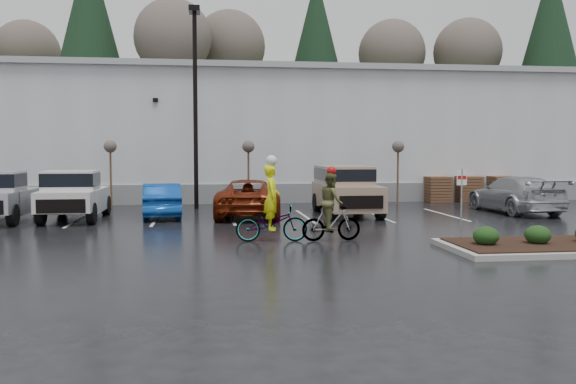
{
  "coord_description": "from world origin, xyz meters",
  "views": [
    {
      "loc": [
        -3.49,
        -16.53,
        2.76
      ],
      "look_at": [
        -0.75,
        4.09,
        1.3
      ],
      "focal_mm": 38.0,
      "sensor_mm": 36.0,
      "label": 1
    }
  ],
  "objects": [
    {
      "name": "cyclist_hivis",
      "position": [
        -1.59,
        1.5,
        0.79
      ],
      "size": [
        2.18,
        0.89,
        2.59
      ],
      "rotation": [
        0.0,
        0.0,
        1.5
      ],
      "color": "#3F3F44",
      "rests_on": "ground"
    },
    {
      "name": "ground",
      "position": [
        0.0,
        0.0,
        0.0
      ],
      "size": [
        120.0,
        120.0,
        0.0
      ],
      "primitive_type": "plane",
      "color": "black",
      "rests_on": "ground"
    },
    {
      "name": "shrub_a",
      "position": [
        4.0,
        -1.0,
        0.41
      ],
      "size": [
        0.7,
        0.7,
        0.52
      ],
      "primitive_type": "ellipsoid",
      "color": "black",
      "rests_on": "curb_island"
    },
    {
      "name": "car_far_silver",
      "position": [
        9.82,
        8.41,
        0.79
      ],
      "size": [
        2.4,
        5.54,
        1.59
      ],
      "primitive_type": "imported",
      "rotation": [
        0.0,
        0.0,
        3.17
      ],
      "color": "#ABAFB3",
      "rests_on": "ground"
    },
    {
      "name": "warehouse",
      "position": [
        0.0,
        21.99,
        3.65
      ],
      "size": [
        60.5,
        15.5,
        7.2
      ],
      "color": "silver",
      "rests_on": "ground"
    },
    {
      "name": "sapling_east",
      "position": [
        6.0,
        13.0,
        2.73
      ],
      "size": [
        0.6,
        0.6,
        3.2
      ],
      "color": "#48291C",
      "rests_on": "ground"
    },
    {
      "name": "pallet_stack_a",
      "position": [
        8.5,
        14.0,
        0.68
      ],
      "size": [
        1.2,
        1.2,
        1.35
      ],
      "primitive_type": "cube",
      "color": "#48291C",
      "rests_on": "ground"
    },
    {
      "name": "lamppost",
      "position": [
        -4.0,
        12.0,
        5.69
      ],
      "size": [
        0.5,
        1.0,
        9.22
      ],
      "color": "black",
      "rests_on": "ground"
    },
    {
      "name": "sapling_mid",
      "position": [
        -1.5,
        13.0,
        2.73
      ],
      "size": [
        0.6,
        0.6,
        3.2
      ],
      "color": "#48291C",
      "rests_on": "ground"
    },
    {
      "name": "car_blue",
      "position": [
        -5.33,
        8.63,
        0.69
      ],
      "size": [
        1.82,
        4.32,
        1.39
      ],
      "primitive_type": "imported",
      "rotation": [
        0.0,
        0.0,
        3.23
      ],
      "color": "navy",
      "rests_on": "ground"
    },
    {
      "name": "suv_tan",
      "position": [
        2.32,
        8.49,
        1.03
      ],
      "size": [
        2.2,
        5.1,
        2.06
      ],
      "primitive_type": null,
      "color": "gray",
      "rests_on": "ground"
    },
    {
      "name": "sapling_west",
      "position": [
        -8.0,
        13.0,
        2.73
      ],
      "size": [
        0.6,
        0.6,
        3.2
      ],
      "color": "#48291C",
      "rests_on": "ground"
    },
    {
      "name": "pallet_stack_c",
      "position": [
        12.0,
        14.0,
        0.68
      ],
      "size": [
        1.2,
        1.2,
        1.35
      ],
      "primitive_type": "cube",
      "color": "#48291C",
      "rests_on": "ground"
    },
    {
      "name": "pickup_white",
      "position": [
        -8.63,
        8.35,
        0.98
      ],
      "size": [
        2.1,
        5.2,
        1.96
      ],
      "primitive_type": null,
      "color": "silver",
      "rests_on": "ground"
    },
    {
      "name": "pallet_stack_b",
      "position": [
        10.2,
        14.0,
        0.68
      ],
      "size": [
        1.2,
        1.2,
        1.35
      ],
      "primitive_type": "cube",
      "color": "#48291C",
      "rests_on": "ground"
    },
    {
      "name": "wooded_ridge",
      "position": [
        0.0,
        45.0,
        3.0
      ],
      "size": [
        80.0,
        25.0,
        6.0
      ],
      "primitive_type": "cube",
      "color": "#29411B",
      "rests_on": "ground"
    },
    {
      "name": "cyclist_olive",
      "position": [
        0.2,
        1.35,
        0.83
      ],
      "size": [
        1.76,
        0.85,
        2.25
      ],
      "rotation": [
        0.0,
        0.0,
        1.62
      ],
      "color": "#3F3F44",
      "rests_on": "ground"
    },
    {
      "name": "fire_lane_sign",
      "position": [
        3.8,
        0.2,
        1.41
      ],
      "size": [
        0.3,
        0.05,
        2.2
      ],
      "color": "gray",
      "rests_on": "ground"
    },
    {
      "name": "shrub_b",
      "position": [
        5.5,
        -1.0,
        0.41
      ],
      "size": [
        0.7,
        0.7,
        0.52
      ],
      "primitive_type": "ellipsoid",
      "color": "black",
      "rests_on": "curb_island"
    },
    {
      "name": "pickup_silver",
      "position": [
        -11.32,
        8.08,
        0.98
      ],
      "size": [
        2.1,
        5.2,
        1.96
      ],
      "primitive_type": null,
      "color": "#B5B7BD",
      "rests_on": "ground"
    },
    {
      "name": "car_red",
      "position": [
        -1.82,
        8.48,
        0.76
      ],
      "size": [
        3.03,
        5.71,
        1.53
      ],
      "primitive_type": "imported",
      "rotation": [
        0.0,
        0.0,
        3.05
      ],
      "color": "#691D09",
      "rests_on": "ground"
    }
  ]
}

